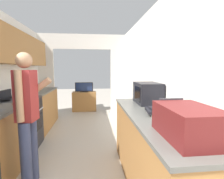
% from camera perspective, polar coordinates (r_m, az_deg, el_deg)
% --- Properties ---
extents(wall_right, '(0.06, 7.16, 2.50)m').
position_cam_1_polar(wall_right, '(2.73, 16.28, 2.27)').
color(wall_right, white).
rests_on(wall_right, ground_plane).
extents(wall_far_with_doorway, '(3.05, 0.06, 2.50)m').
position_cam_1_polar(wall_far_with_doorway, '(5.53, -9.56, 6.68)').
color(wall_far_with_doorway, white).
rests_on(wall_far_with_doorway, ground_plane).
extents(counter_left, '(0.62, 3.39, 0.93)m').
position_cam_1_polar(counter_left, '(3.92, -26.20, -8.50)').
color(counter_left, '#9E6B38').
rests_on(counter_left, ground_plane).
extents(counter_right, '(0.62, 2.17, 0.93)m').
position_cam_1_polar(counter_right, '(2.28, 13.51, -19.15)').
color(counter_right, '#9E6B38').
rests_on(counter_right, ground_plane).
extents(range_oven, '(0.66, 0.77, 1.07)m').
position_cam_1_polar(range_oven, '(3.60, -28.04, -9.89)').
color(range_oven, black).
rests_on(range_oven, ground_plane).
extents(person, '(0.53, 0.41, 1.65)m').
position_cam_1_polar(person, '(2.39, -25.97, -7.68)').
color(person, '#384266').
rests_on(person, ground_plane).
extents(suitcase, '(0.37, 0.59, 0.26)m').
position_cam_1_polar(suitcase, '(1.47, 23.47, -9.72)').
color(suitcase, '#5B1919').
rests_on(suitcase, counter_right).
extents(microwave, '(0.34, 0.52, 0.31)m').
position_cam_1_polar(microwave, '(2.72, 11.45, -1.14)').
color(microwave, black).
rests_on(microwave, counter_right).
extents(book_stack, '(0.26, 0.30, 0.08)m').
position_cam_1_polar(book_stack, '(2.10, 14.41, -6.83)').
color(book_stack, white).
rests_on(book_stack, counter_right).
extents(tv_cabinet, '(0.81, 0.42, 0.66)m').
position_cam_1_polar(tv_cabinet, '(6.16, -9.00, -3.78)').
color(tv_cabinet, '#9E6B38').
rests_on(tv_cabinet, ground_plane).
extents(television, '(0.60, 0.16, 0.33)m').
position_cam_1_polar(television, '(6.05, -9.10, 0.71)').
color(television, black).
rests_on(television, tv_cabinet).
extents(knife, '(0.10, 0.30, 0.02)m').
position_cam_1_polar(knife, '(3.97, -27.01, -1.46)').
color(knife, '#B7B7BC').
rests_on(knife, counter_left).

